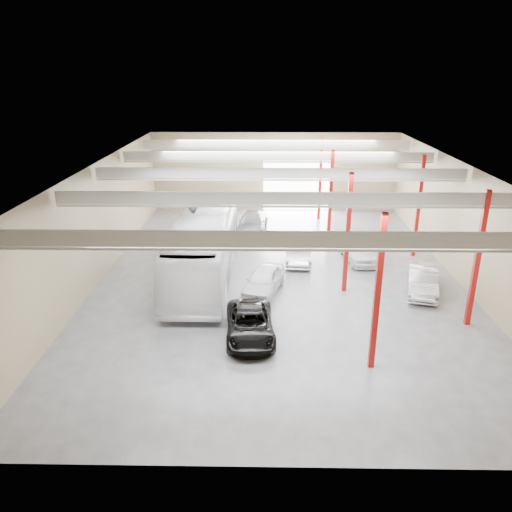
{
  "coord_description": "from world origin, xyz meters",
  "views": [
    {
      "loc": [
        -0.91,
        -28.88,
        12.27
      ],
      "look_at": [
        -1.38,
        -2.17,
        2.2
      ],
      "focal_mm": 35.0,
      "sensor_mm": 36.0,
      "label": 1
    }
  ],
  "objects_px": {
    "car_row_b": "(298,250)",
    "car_row_c": "(252,223)",
    "car_right_near": "(422,280)",
    "coach_bus": "(204,246)",
    "car_right_far": "(359,249)",
    "black_sedan": "(250,324)",
    "car_row_a": "(264,280)"
  },
  "relations": [
    {
      "from": "car_row_c",
      "to": "car_right_far",
      "type": "relative_size",
      "value": 1.12
    },
    {
      "from": "car_row_b",
      "to": "car_right_near",
      "type": "distance_m",
      "value": 8.52
    },
    {
      "from": "car_row_c",
      "to": "car_right_near",
      "type": "distance_m",
      "value": 15.23
    },
    {
      "from": "car_row_c",
      "to": "car_right_far",
      "type": "distance_m",
      "value": 9.59
    },
    {
      "from": "car_row_a",
      "to": "car_right_far",
      "type": "bearing_deg",
      "value": 55.45
    },
    {
      "from": "car_row_b",
      "to": "car_row_c",
      "type": "relative_size",
      "value": 0.91
    },
    {
      "from": "black_sedan",
      "to": "car_row_b",
      "type": "bearing_deg",
      "value": 70.34
    },
    {
      "from": "car_row_a",
      "to": "car_row_b",
      "type": "xyz_separation_m",
      "value": [
        2.33,
        5.2,
        0.03
      ]
    },
    {
      "from": "car_right_far",
      "to": "coach_bus",
      "type": "bearing_deg",
      "value": -170.25
    },
    {
      "from": "car_right_near",
      "to": "car_row_b",
      "type": "bearing_deg",
      "value": 158.83
    },
    {
      "from": "coach_bus",
      "to": "car_row_a",
      "type": "height_order",
      "value": "coach_bus"
    },
    {
      "from": "car_row_a",
      "to": "car_row_b",
      "type": "distance_m",
      "value": 5.7
    },
    {
      "from": "coach_bus",
      "to": "car_row_c",
      "type": "relative_size",
      "value": 2.71
    },
    {
      "from": "car_row_a",
      "to": "car_row_c",
      "type": "relative_size",
      "value": 0.84
    },
    {
      "from": "car_row_b",
      "to": "car_row_c",
      "type": "distance_m",
      "value": 7.13
    },
    {
      "from": "car_right_near",
      "to": "car_right_far",
      "type": "bearing_deg",
      "value": 133.12
    },
    {
      "from": "car_row_a",
      "to": "car_row_c",
      "type": "distance_m",
      "value": 11.57
    },
    {
      "from": "black_sedan",
      "to": "car_row_c",
      "type": "distance_m",
      "value": 16.73
    },
    {
      "from": "car_row_b",
      "to": "car_right_far",
      "type": "distance_m",
      "value": 4.1
    },
    {
      "from": "car_right_near",
      "to": "coach_bus",
      "type": "bearing_deg",
      "value": -175.25
    },
    {
      "from": "coach_bus",
      "to": "car_right_far",
      "type": "xyz_separation_m",
      "value": [
        10.14,
        2.9,
        -1.17
      ]
    },
    {
      "from": "car_right_far",
      "to": "car_row_b",
      "type": "bearing_deg",
      "value": 176.47
    },
    {
      "from": "black_sedan",
      "to": "car_right_far",
      "type": "height_order",
      "value": "car_right_far"
    },
    {
      "from": "car_row_c",
      "to": "car_right_near",
      "type": "bearing_deg",
      "value": -41.92
    },
    {
      "from": "car_row_a",
      "to": "black_sedan",
      "type": "bearing_deg",
      "value": -81.66
    },
    {
      "from": "black_sedan",
      "to": "coach_bus",
      "type": "bearing_deg",
      "value": 108.08
    },
    {
      "from": "car_row_b",
      "to": "car_right_near",
      "type": "bearing_deg",
      "value": -33.02
    },
    {
      "from": "car_row_a",
      "to": "car_row_c",
      "type": "height_order",
      "value": "car_row_c"
    },
    {
      "from": "car_row_a",
      "to": "car_right_far",
      "type": "relative_size",
      "value": 0.94
    },
    {
      "from": "coach_bus",
      "to": "car_row_c",
      "type": "bearing_deg",
      "value": 73.1
    },
    {
      "from": "car_row_b",
      "to": "car_right_near",
      "type": "relative_size",
      "value": 1.04
    },
    {
      "from": "car_right_far",
      "to": "car_row_c",
      "type": "bearing_deg",
      "value": 133.98
    }
  ]
}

